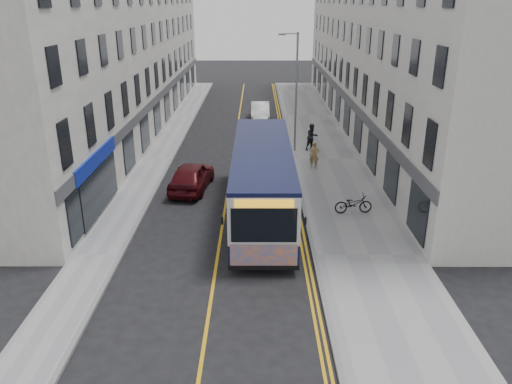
{
  "coord_description": "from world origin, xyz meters",
  "views": [
    {
      "loc": [
        1.63,
        -19.44,
        9.94
      ],
      "look_at": [
        1.59,
        2.11,
        1.6
      ],
      "focal_mm": 35.0,
      "sensor_mm": 36.0,
      "label": 1
    }
  ],
  "objects_px": {
    "pedestrian_far": "(312,137)",
    "car_maroon": "(192,176)",
    "car_white": "(260,111)",
    "bicycle": "(353,204)",
    "city_bus": "(262,179)",
    "pedestrian_near": "(314,155)",
    "streetlamp": "(295,89)"
  },
  "relations": [
    {
      "from": "pedestrian_far",
      "to": "car_white",
      "type": "distance_m",
      "value": 10.48
    },
    {
      "from": "bicycle",
      "to": "pedestrian_far",
      "type": "height_order",
      "value": "pedestrian_far"
    },
    {
      "from": "car_maroon",
      "to": "pedestrian_near",
      "type": "bearing_deg",
      "value": -147.36
    },
    {
      "from": "pedestrian_far",
      "to": "city_bus",
      "type": "bearing_deg",
      "value": -134.8
    },
    {
      "from": "city_bus",
      "to": "car_white",
      "type": "bearing_deg",
      "value": 89.95
    },
    {
      "from": "pedestrian_near",
      "to": "pedestrian_far",
      "type": "bearing_deg",
      "value": 94.71
    },
    {
      "from": "city_bus",
      "to": "car_maroon",
      "type": "xyz_separation_m",
      "value": [
        -3.89,
        3.59,
        -1.11
      ]
    },
    {
      "from": "pedestrian_near",
      "to": "car_white",
      "type": "distance_m",
      "value": 14.26
    },
    {
      "from": "streetlamp",
      "to": "bicycle",
      "type": "bearing_deg",
      "value": -78.68
    },
    {
      "from": "pedestrian_far",
      "to": "car_maroon",
      "type": "bearing_deg",
      "value": -161.93
    },
    {
      "from": "bicycle",
      "to": "pedestrian_near",
      "type": "height_order",
      "value": "pedestrian_near"
    },
    {
      "from": "car_maroon",
      "to": "car_white",
      "type": "bearing_deg",
      "value": -95.61
    },
    {
      "from": "bicycle",
      "to": "pedestrian_near",
      "type": "distance_m",
      "value": 7.13
    },
    {
      "from": "car_white",
      "to": "car_maroon",
      "type": "relative_size",
      "value": 0.98
    },
    {
      "from": "pedestrian_far",
      "to": "car_white",
      "type": "bearing_deg",
      "value": 82.87
    },
    {
      "from": "city_bus",
      "to": "bicycle",
      "type": "distance_m",
      "value": 4.65
    },
    {
      "from": "car_maroon",
      "to": "city_bus",
      "type": "bearing_deg",
      "value": 144.41
    },
    {
      "from": "streetlamp",
      "to": "car_white",
      "type": "relative_size",
      "value": 1.77
    },
    {
      "from": "city_bus",
      "to": "car_white",
      "type": "xyz_separation_m",
      "value": [
        0.02,
        20.89,
        -1.15
      ]
    },
    {
      "from": "pedestrian_near",
      "to": "car_maroon",
      "type": "height_order",
      "value": "pedestrian_near"
    },
    {
      "from": "pedestrian_far",
      "to": "car_maroon",
      "type": "relative_size",
      "value": 0.4
    },
    {
      "from": "city_bus",
      "to": "pedestrian_near",
      "type": "bearing_deg",
      "value": 64.87
    },
    {
      "from": "streetlamp",
      "to": "pedestrian_far",
      "type": "bearing_deg",
      "value": 5.43
    },
    {
      "from": "bicycle",
      "to": "pedestrian_near",
      "type": "bearing_deg",
      "value": 4.81
    },
    {
      "from": "streetlamp",
      "to": "car_maroon",
      "type": "height_order",
      "value": "streetlamp"
    },
    {
      "from": "bicycle",
      "to": "pedestrian_far",
      "type": "distance_m",
      "value": 11.08
    },
    {
      "from": "car_white",
      "to": "bicycle",
      "type": "bearing_deg",
      "value": -78.4
    },
    {
      "from": "city_bus",
      "to": "car_white",
      "type": "relative_size",
      "value": 2.64
    },
    {
      "from": "pedestrian_near",
      "to": "car_maroon",
      "type": "xyz_separation_m",
      "value": [
        -7.18,
        -3.43,
        -0.16
      ]
    },
    {
      "from": "car_white",
      "to": "car_maroon",
      "type": "xyz_separation_m",
      "value": [
        -3.91,
        -17.3,
        0.04
      ]
    },
    {
      "from": "city_bus",
      "to": "pedestrian_far",
      "type": "bearing_deg",
      "value": 72.1
    },
    {
      "from": "pedestrian_near",
      "to": "car_maroon",
      "type": "bearing_deg",
      "value": -145.89
    }
  ]
}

